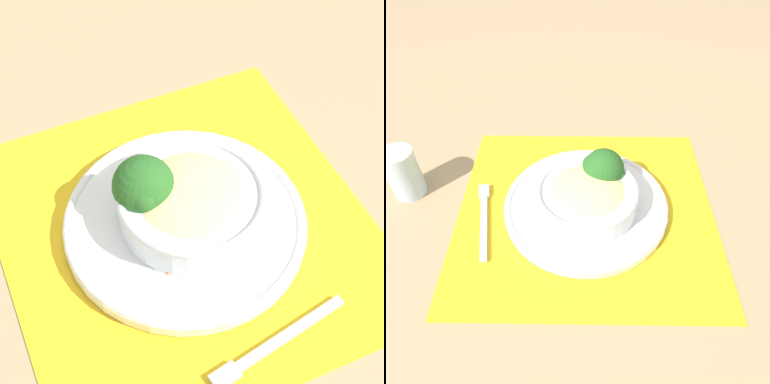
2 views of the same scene
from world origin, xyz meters
The scene contains 10 objects.
ground_plane centered at (0.00, 0.00, 0.00)m, with size 4.00×4.00×0.00m, color tan.
placemat centered at (0.00, 0.00, 0.00)m, with size 0.53×0.51×0.00m.
plate centered at (0.00, 0.00, 0.02)m, with size 0.31×0.31×0.02m.
bowl centered at (0.00, -0.01, 0.05)m, with size 0.18×0.18×0.06m.
broccoli_floret centered at (0.04, 0.04, 0.07)m, with size 0.08×0.08×0.09m.
carrot_slice_near centered at (-0.05, 0.04, 0.02)m, with size 0.04×0.04×0.01m.
carrot_slice_middle centered at (-0.06, 0.03, 0.02)m, with size 0.04×0.04×0.01m.
carrot_slice_far centered at (-0.06, 0.02, 0.02)m, with size 0.04×0.04×0.01m.
water_glass centered at (-0.34, 0.09, 0.05)m, with size 0.06×0.06×0.10m.
fork centered at (-0.19, 0.01, 0.01)m, with size 0.03×0.18×0.01m.
Camera 2 is at (-0.06, -0.47, 0.54)m, focal length 35.00 mm.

